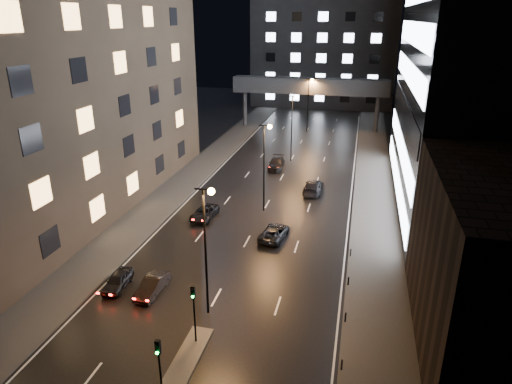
# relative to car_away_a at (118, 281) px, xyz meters

# --- Properties ---
(ground) EXTENTS (160.00, 160.00, 0.00)m
(ground) POSITION_rel_car_away_a_xyz_m (8.35, 30.46, -0.65)
(ground) COLOR black
(ground) RESTS_ON ground
(sidewalk_left) EXTENTS (5.00, 110.00, 0.15)m
(sidewalk_left) POSITION_rel_car_away_a_xyz_m (-4.15, 25.46, -0.57)
(sidewalk_left) COLOR #383533
(sidewalk_left) RESTS_ON ground
(sidewalk_right) EXTENTS (5.00, 110.00, 0.15)m
(sidewalk_right) POSITION_rel_car_away_a_xyz_m (20.85, 25.46, -0.57)
(sidewalk_right) COLOR #383533
(sidewalk_right) RESTS_ON ground
(building_left) EXTENTS (15.00, 48.00, 40.00)m
(building_left) POSITION_rel_car_away_a_xyz_m (-14.15, 14.46, 19.35)
(building_left) COLOR #2D2319
(building_left) RESTS_ON ground
(building_right_low) EXTENTS (10.00, 18.00, 12.00)m
(building_right_low) POSITION_rel_car_away_a_xyz_m (28.35, -0.54, 5.35)
(building_right_low) COLOR black
(building_right_low) RESTS_ON ground
(building_far) EXTENTS (34.00, 14.00, 25.00)m
(building_far) POSITION_rel_car_away_a_xyz_m (8.35, 88.46, 11.85)
(building_far) COLOR #333335
(building_far) RESTS_ON ground
(skybridge) EXTENTS (30.00, 3.00, 10.00)m
(skybridge) POSITION_rel_car_away_a_xyz_m (8.35, 60.46, 7.69)
(skybridge) COLOR #333335
(skybridge) RESTS_ON ground
(median_island) EXTENTS (1.60, 8.00, 0.15)m
(median_island) POSITION_rel_car_away_a_xyz_m (8.65, -7.54, -0.57)
(median_island) COLOR #383533
(median_island) RESTS_ON ground
(traffic_signal_near) EXTENTS (0.28, 0.34, 4.40)m
(traffic_signal_near) POSITION_rel_car_away_a_xyz_m (8.65, -5.04, 2.44)
(traffic_signal_near) COLOR black
(traffic_signal_near) RESTS_ON median_island
(traffic_signal_far) EXTENTS (0.28, 0.34, 4.40)m
(traffic_signal_far) POSITION_rel_car_away_a_xyz_m (8.65, -10.54, 2.44)
(traffic_signal_far) COLOR black
(traffic_signal_far) RESTS_ON median_island
(bollard_row) EXTENTS (0.12, 25.12, 0.90)m
(bollard_row) POSITION_rel_car_away_a_xyz_m (18.55, -3.04, -0.20)
(bollard_row) COLOR black
(bollard_row) RESTS_ON ground
(streetlight_near) EXTENTS (1.45, 0.50, 10.15)m
(streetlight_near) POSITION_rel_car_away_a_xyz_m (8.51, -1.54, 5.85)
(streetlight_near) COLOR black
(streetlight_near) RESTS_ON ground
(streetlight_mid_a) EXTENTS (1.45, 0.50, 10.15)m
(streetlight_mid_a) POSITION_rel_car_away_a_xyz_m (8.51, 18.46, 5.85)
(streetlight_mid_a) COLOR black
(streetlight_mid_a) RESTS_ON ground
(streetlight_mid_b) EXTENTS (1.45, 0.50, 10.15)m
(streetlight_mid_b) POSITION_rel_car_away_a_xyz_m (8.51, 38.46, 5.85)
(streetlight_mid_b) COLOR black
(streetlight_mid_b) RESTS_ON ground
(streetlight_far) EXTENTS (1.45, 0.50, 10.15)m
(streetlight_far) POSITION_rel_car_away_a_xyz_m (8.51, 58.46, 5.85)
(streetlight_far) COLOR black
(streetlight_far) RESTS_ON ground
(car_away_a) EXTENTS (1.83, 3.92, 1.30)m
(car_away_a) POSITION_rel_car_away_a_xyz_m (0.00, 0.00, 0.00)
(car_away_a) COLOR black
(car_away_a) RESTS_ON ground
(car_away_b) EXTENTS (1.60, 4.14, 1.35)m
(car_away_b) POSITION_rel_car_away_a_xyz_m (3.13, -0.07, 0.02)
(car_away_b) COLOR black
(car_away_b) RESTS_ON ground
(car_away_c) EXTENTS (2.40, 4.80, 1.31)m
(car_away_c) POSITION_rel_car_away_a_xyz_m (2.40, 14.78, 0.00)
(car_away_c) COLOR black
(car_away_c) RESTS_ON ground
(car_away_d) EXTENTS (2.32, 5.21, 1.49)m
(car_away_d) POSITION_rel_car_away_a_xyz_m (6.85, 34.29, 0.09)
(car_away_d) COLOR black
(car_away_d) RESTS_ON ground
(car_toward_a) EXTENTS (2.78, 5.00, 1.32)m
(car_toward_a) POSITION_rel_car_away_a_xyz_m (10.87, 11.75, 0.01)
(car_toward_a) COLOR black
(car_toward_a) RESTS_ON ground
(car_toward_b) EXTENTS (2.36, 5.50, 1.58)m
(car_toward_b) POSITION_rel_car_away_a_xyz_m (13.28, 25.54, 0.14)
(car_toward_b) COLOR black
(car_toward_b) RESTS_ON ground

